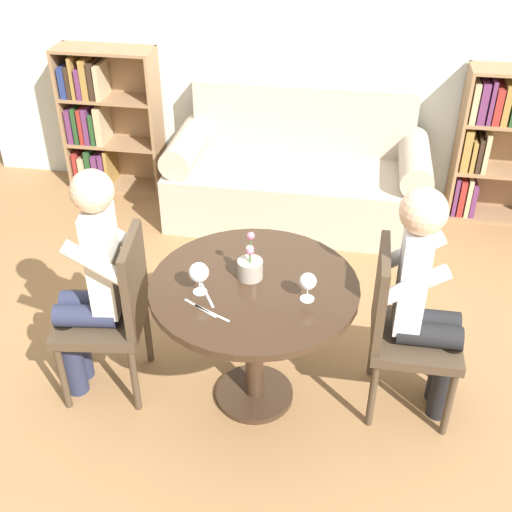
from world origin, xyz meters
TOP-DOWN VIEW (x-y plane):
  - ground_plane at (0.00, 0.00)m, footprint 16.00×16.00m
  - back_wall at (0.00, 2.32)m, footprint 5.20×0.05m
  - round_table at (0.00, 0.00)m, footprint 0.97×0.97m
  - couch at (0.00, 1.90)m, footprint 1.85×0.80m
  - bookshelf_left at (-1.58, 2.16)m, footprint 0.74×0.28m
  - bookshelf_right at (1.40, 2.16)m, footprint 0.74×0.28m
  - chair_left at (-0.69, -0.02)m, footprint 0.47×0.47m
  - chair_right at (0.69, 0.09)m, footprint 0.42×0.42m
  - person_left at (-0.78, -0.04)m, footprint 0.44×0.37m
  - person_right at (0.78, 0.09)m, footprint 0.42×0.34m
  - wine_glass_left at (-0.23, -0.10)m, footprint 0.09×0.09m
  - wine_glass_right at (0.25, -0.07)m, footprint 0.08×0.08m
  - flower_vase at (-0.03, 0.05)m, footprint 0.12×0.12m
  - knife_left_setting at (-0.14, -0.24)m, footprint 0.18×0.09m
  - fork_left_setting at (-0.19, -0.12)m, footprint 0.10×0.17m
  - knife_right_setting at (-0.20, -0.22)m, footprint 0.17×0.11m

SIDE VIEW (x-z plane):
  - ground_plane at x=0.00m, z-range 0.00..0.00m
  - couch at x=0.00m, z-range -0.15..0.77m
  - chair_left at x=-0.69m, z-range 0.04..0.94m
  - chair_right at x=0.69m, z-range 0.04..0.94m
  - bookshelf_left at x=-1.58m, z-range -0.01..1.11m
  - bookshelf_right at x=1.40m, z-range 0.01..1.13m
  - round_table at x=0.00m, z-range 0.22..0.94m
  - person_left at x=-0.78m, z-range 0.03..1.28m
  - person_right at x=0.78m, z-range 0.05..1.27m
  - knife_left_setting at x=-0.14m, z-range 0.72..0.72m
  - fork_left_setting at x=-0.19m, z-range 0.72..0.72m
  - knife_right_setting at x=-0.20m, z-range 0.72..0.72m
  - flower_vase at x=-0.03m, z-range 0.66..0.90m
  - wine_glass_right at x=0.25m, z-range 0.75..0.88m
  - wine_glass_left at x=-0.23m, z-range 0.75..0.90m
  - back_wall at x=0.00m, z-range 0.00..2.70m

